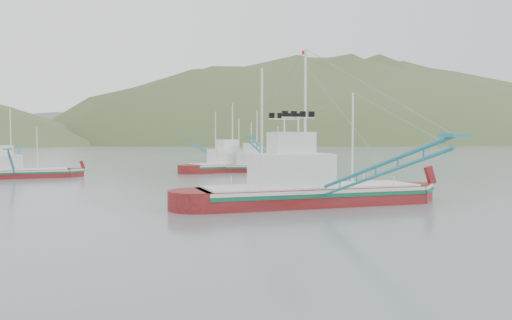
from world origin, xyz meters
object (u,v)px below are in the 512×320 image
object	(u,v)px
main_boat	(308,181)
bg_boat_left	(13,168)
bg_boat_far	(235,157)
bg_boat_right	(259,160)

from	to	relation	value
main_boat	bg_boat_left	size ratio (longest dim) A/B	1.32
main_boat	bg_boat_far	world-z (taller)	main_boat
bg_boat_far	bg_boat_right	bearing A→B (deg)	-55.18
bg_boat_far	bg_boat_right	world-z (taller)	bg_boat_far
bg_boat_left	bg_boat_right	distance (m)	33.09
bg_boat_right	bg_boat_left	bearing A→B (deg)	-163.79
main_boat	bg_boat_right	world-z (taller)	main_boat
bg_boat_far	bg_boat_right	size ratio (longest dim) A/B	1.11
bg_boat_left	bg_boat_right	bearing A→B (deg)	-1.87
main_boat	bg_boat_left	xyz separation A→B (m)	(-24.25, 35.11, -0.49)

